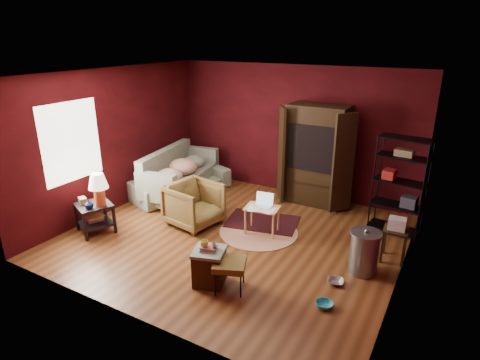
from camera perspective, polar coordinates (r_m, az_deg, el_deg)
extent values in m
cube|color=brown|center=(7.20, -0.79, -8.05)|extent=(5.50, 5.00, 0.02)
cube|color=white|center=(6.38, -0.92, 14.91)|extent=(5.50, 5.00, 0.02)
cube|color=#42090D|center=(8.83, 7.49, 6.92)|extent=(5.50, 0.02, 2.80)
cube|color=#42090D|center=(4.81, -16.26, -5.16)|extent=(5.50, 0.02, 2.80)
cube|color=#42090D|center=(8.35, -17.49, 5.39)|extent=(0.02, 5.00, 2.80)
cube|color=#42090D|center=(5.84, 23.21, -1.50)|extent=(0.02, 5.00, 2.80)
cube|color=white|center=(7.66, -22.88, 5.01)|extent=(0.02, 1.20, 1.40)
imported|color=gray|center=(8.94, -8.41, 0.57)|extent=(1.31, 2.30, 0.86)
imported|color=black|center=(7.49, -6.57, -3.19)|extent=(0.94, 0.98, 0.89)
imported|color=#A8ABAF|center=(6.06, 13.47, -13.17)|extent=(0.25, 0.12, 0.24)
imported|color=teal|center=(5.58, 12.00, -16.32)|extent=(0.24, 0.15, 0.23)
imported|color=#0C1540|center=(7.40, -20.69, -3.24)|extent=(0.21, 0.21, 0.16)
imported|color=#DBD46B|center=(5.66, -5.11, -8.90)|extent=(0.13, 0.12, 0.12)
cube|color=black|center=(7.59, -20.10, -3.39)|extent=(0.75, 0.75, 0.04)
cube|color=black|center=(7.73, -19.79, -5.77)|extent=(0.70, 0.70, 0.03)
cube|color=black|center=(7.87, -22.20, -4.88)|extent=(0.06, 0.06, 0.53)
cube|color=black|center=(7.41, -21.16, -6.28)|extent=(0.06, 0.06, 0.53)
cube|color=black|center=(7.98, -18.68, -4.07)|extent=(0.06, 0.06, 0.53)
cube|color=black|center=(7.53, -17.44, -5.39)|extent=(0.06, 0.06, 0.53)
cylinder|color=#D65427|center=(7.45, -19.31, -2.25)|extent=(0.25, 0.25, 0.32)
cone|color=#F2E5C6|center=(7.35, -19.57, -0.13)|extent=(0.45, 0.45, 0.26)
cube|color=#8F7B4E|center=(7.66, -21.49, -2.74)|extent=(0.20, 0.17, 0.11)
cube|color=#D13446|center=(7.76, -19.93, -5.36)|extent=(0.30, 0.33, 0.03)
cube|color=#3494D1|center=(7.73, -19.94, -5.16)|extent=(0.30, 0.33, 0.03)
cube|color=#EBBE4E|center=(7.71, -19.95, -4.96)|extent=(0.30, 0.33, 0.03)
cube|color=gray|center=(8.96, -8.32, -0.28)|extent=(1.16, 2.14, 0.43)
cube|color=gray|center=(9.05, -10.49, 1.72)|extent=(0.51, 2.03, 0.85)
cube|color=gray|center=(8.07, -11.83, -1.06)|extent=(0.87, 0.32, 0.59)
cube|color=gray|center=(9.74, -5.55, 2.96)|extent=(0.87, 0.32, 0.59)
ellipsoid|color=#C2461B|center=(8.34, -10.03, 0.56)|extent=(0.64, 0.64, 0.30)
ellipsoid|color=#C2461B|center=(8.82, -8.13, 1.89)|extent=(0.71, 0.71, 0.34)
ellipsoid|color=gray|center=(9.28, -6.56, 2.61)|extent=(0.59, 0.59, 0.28)
cube|color=#3C230D|center=(5.86, -4.38, -12.37)|extent=(0.51, 0.51, 0.49)
cube|color=gray|center=(5.72, -4.45, -10.12)|extent=(0.55, 0.55, 0.05)
cube|color=beige|center=(5.71, -4.46, -9.83)|extent=(0.28, 0.25, 0.02)
cube|color=#4568A2|center=(5.70, -4.47, -9.66)|extent=(0.28, 0.25, 0.02)
cube|color=#B95345|center=(5.69, -4.47, -9.49)|extent=(0.25, 0.21, 0.02)
cube|color=black|center=(5.68, -3.69, -9.27)|extent=(0.12, 0.14, 0.02)
cube|color=black|center=(5.64, -1.50, -11.87)|extent=(0.57, 0.57, 0.09)
cube|color=black|center=(5.66, -1.49, -12.33)|extent=(0.51, 0.51, 0.02)
cylinder|color=black|center=(5.64, -3.55, -14.60)|extent=(0.03, 0.03, 0.36)
cylinder|color=black|center=(5.60, 0.10, -14.86)|extent=(0.03, 0.03, 0.36)
cylinder|color=black|center=(5.92, -2.95, -12.70)|extent=(0.03, 0.03, 0.36)
cylinder|color=black|center=(5.88, 0.49, -12.93)|extent=(0.03, 0.03, 0.36)
cylinder|color=beige|center=(7.34, 2.66, -7.36)|extent=(1.66, 1.66, 0.01)
cube|color=#441219|center=(7.69, 3.18, -5.91)|extent=(1.47, 1.13, 0.01)
cube|color=#FFCA74|center=(7.10, 3.18, -3.99)|extent=(0.64, 0.49, 0.03)
cylinder|color=#FFCA74|center=(7.14, 0.76, -6.01)|extent=(0.04, 0.04, 0.49)
cylinder|color=#FFCA74|center=(6.99, 4.71, -6.66)|extent=(0.04, 0.04, 0.49)
cylinder|color=#FFCA74|center=(7.42, 1.68, -4.95)|extent=(0.04, 0.04, 0.49)
cylinder|color=#FFCA74|center=(7.28, 5.48, -5.55)|extent=(0.04, 0.04, 0.49)
cube|color=white|center=(7.12, 3.26, -3.74)|extent=(0.34, 0.26, 0.02)
cube|color=silver|center=(7.17, 3.55, -2.61)|extent=(0.32, 0.11, 0.21)
cube|color=white|center=(7.04, 2.02, -4.03)|extent=(0.30, 0.35, 0.00)
cube|color=white|center=(6.98, 4.03, -4.31)|extent=(0.22, 0.30, 0.00)
cube|color=black|center=(8.43, 10.82, 3.51)|extent=(1.20, 0.66, 2.07)
cube|color=black|center=(8.27, 10.65, 4.78)|extent=(0.98, 0.50, 0.93)
cube|color=black|center=(8.38, 5.90, 3.68)|extent=(0.32, 0.43, 1.96)
cube|color=black|center=(7.96, 14.48, 2.25)|extent=(0.33, 0.43, 1.96)
cube|color=#292C2E|center=(8.35, 10.74, 4.14)|extent=(0.68, 0.55, 0.57)
cube|color=black|center=(8.09, 10.06, 3.68)|extent=(0.54, 0.02, 0.44)
cube|color=black|center=(8.54, 10.46, -0.07)|extent=(0.98, 0.55, 0.05)
cylinder|color=black|center=(7.43, 18.32, -0.65)|extent=(0.03, 0.03, 1.77)
cylinder|color=black|center=(7.24, 24.46, -2.01)|extent=(0.03, 0.03, 1.77)
cylinder|color=black|center=(7.75, 19.18, 0.09)|extent=(0.03, 0.03, 1.77)
cylinder|color=black|center=(7.57, 25.08, -1.18)|extent=(0.03, 0.03, 1.77)
cube|color=black|center=(7.78, 20.99, -6.34)|extent=(0.90, 0.48, 0.02)
cube|color=black|center=(7.61, 21.40, -3.34)|extent=(0.90, 0.48, 0.02)
cube|color=black|center=(7.45, 21.83, -0.22)|extent=(0.90, 0.48, 0.02)
cube|color=black|center=(7.32, 22.27, 3.03)|extent=(0.90, 0.48, 0.02)
cube|color=black|center=(7.24, 22.60, 5.48)|extent=(0.90, 0.48, 0.02)
cube|color=maroon|center=(7.47, 20.48, 0.80)|extent=(0.22, 0.27, 0.16)
cube|color=#2F2F3B|center=(7.52, 22.94, -2.84)|extent=(0.27, 0.27, 0.20)
cube|color=#776047|center=(7.30, 22.35, 3.62)|extent=(0.32, 0.23, 0.12)
cube|color=black|center=(6.70, 21.32, -6.65)|extent=(0.38, 0.38, 0.04)
cube|color=black|center=(6.69, 19.56, -9.01)|extent=(0.04, 0.04, 0.53)
cube|color=black|center=(6.67, 22.22, -9.45)|extent=(0.04, 0.04, 0.53)
cube|color=black|center=(6.96, 19.92, -7.86)|extent=(0.04, 0.04, 0.53)
cube|color=black|center=(6.95, 22.46, -8.27)|extent=(0.04, 0.04, 0.53)
cube|color=white|center=(6.65, 21.44, -5.81)|extent=(0.27, 0.21, 0.18)
cylinder|color=gray|center=(6.33, 17.21, -9.97)|extent=(0.48, 0.48, 0.63)
cylinder|color=gray|center=(6.17, 17.52, -7.28)|extent=(0.53, 0.53, 0.04)
sphere|color=gray|center=(6.15, 17.57, -6.94)|extent=(0.07, 0.07, 0.06)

